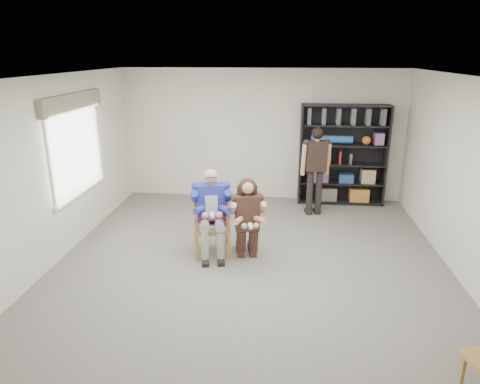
# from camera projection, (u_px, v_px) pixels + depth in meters

# --- Properties ---
(room_shell) EXTENTS (6.00, 7.00, 2.80)m
(room_shell) POSITION_uv_depth(u_px,v_px,m) (250.00, 182.00, 5.91)
(room_shell) COLOR silver
(room_shell) RESTS_ON ground
(floor) EXTENTS (6.00, 7.00, 0.01)m
(floor) POSITION_uv_depth(u_px,v_px,m) (249.00, 272.00, 6.34)
(floor) COLOR #615F5A
(floor) RESTS_ON ground
(window_left) EXTENTS (0.16, 2.00, 1.75)m
(window_left) POSITION_uv_depth(u_px,v_px,m) (77.00, 146.00, 7.06)
(window_left) COLOR white
(window_left) RESTS_ON room_shell
(armchair) EXTENTS (0.73, 0.71, 1.08)m
(armchair) POSITION_uv_depth(u_px,v_px,m) (212.00, 222.00, 6.79)
(armchair) COLOR #915B35
(armchair) RESTS_ON floor
(seated_man) EXTENTS (0.75, 0.94, 1.40)m
(seated_man) POSITION_uv_depth(u_px,v_px,m) (212.00, 212.00, 6.74)
(seated_man) COLOR navy
(seated_man) RESTS_ON floor
(kneeling_woman) EXTENTS (0.69, 0.95, 1.29)m
(kneeling_woman) POSITION_uv_depth(u_px,v_px,m) (248.00, 220.00, 6.59)
(kneeling_woman) COLOR #371C19
(kneeling_woman) RESTS_ON floor
(bookshelf) EXTENTS (1.80, 0.38, 2.10)m
(bookshelf) POSITION_uv_depth(u_px,v_px,m) (343.00, 155.00, 8.96)
(bookshelf) COLOR black
(bookshelf) RESTS_ON floor
(standing_man) EXTENTS (0.59, 0.41, 1.75)m
(standing_man) POSITION_uv_depth(u_px,v_px,m) (315.00, 172.00, 8.34)
(standing_man) COLOR black
(standing_man) RESTS_ON floor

